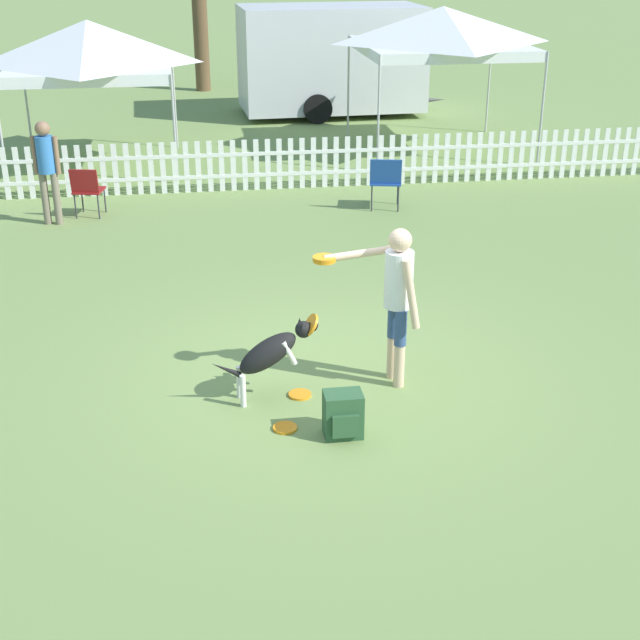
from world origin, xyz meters
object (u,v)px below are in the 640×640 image
Objects in this scene: canopy_tent_main at (89,48)px; handler_person at (395,289)px; folding_chair_center at (385,178)px; canopy_tent_secondary at (442,30)px; spectator_standing at (47,163)px; backpack_on_grass at (343,415)px; frisbee_near_handler at (285,428)px; frisbee_near_dog at (300,395)px; leaping_dog at (271,352)px; folding_chair_blue_left at (87,188)px; equipment_trailer at (331,58)px.

handler_person is at bearing -69.36° from canopy_tent_main.
canopy_tent_secondary reaches higher than folding_chair_center.
folding_chair_center is 6.27m from canopy_tent_main.
spectator_standing is (-0.44, -3.64, -1.25)m from canopy_tent_main.
backpack_on_grass is at bearing 128.39° from spectator_standing.
frisbee_near_handler is 0.07× the size of canopy_tent_main.
frisbee_near_dog is at bearing 82.28° from folding_chair_center.
frisbee_near_handler is at bearing 116.16° from handler_person.
canopy_tent_secondary is (1.97, 4.04, 1.87)m from folding_chair_center.
frisbee_near_dog is 0.14× the size of spectator_standing.
leaping_dog is 0.67× the size of spectator_standing.
canopy_tent_main is 6.81m from canopy_tent_secondary.
folding_chair_blue_left is 3.77m from canopy_tent_main.
handler_person is at bearing 33.47° from frisbee_near_handler.
canopy_tent_main is (-2.93, 10.54, 2.00)m from backpack_on_grass.
backpack_on_grass is 0.14× the size of canopy_tent_main.
handler_person is at bearing 136.60° from spectator_standing.
handler_person is at bearing -99.01° from equipment_trailer.
spectator_standing is (-0.52, -0.29, 0.48)m from folding_chair_blue_left.
canopy_tent_secondary is at bearing 67.75° from frisbee_near_dog.
frisbee_near_handler is 0.14× the size of spectator_standing.
frisbee_near_handler is 7.36m from spectator_standing.
spectator_standing is 10.09m from equipment_trailer.
spectator_standing reaches higher than backpack_on_grass.
handler_person is 10.30m from canopy_tent_main.
canopy_tent_secondary is at bearing -139.21° from folding_chair_blue_left.
handler_person is 1.39m from frisbee_near_dog.
canopy_tent_secondary is (4.15, 10.16, 2.37)m from frisbee_near_dog.
leaping_dog is 6.79m from folding_chair_blue_left.
folding_chair_blue_left is 0.25× the size of canopy_tent_secondary.
frisbee_near_handler is (0.06, -0.61, -0.49)m from leaping_dog.
backpack_on_grass is (0.51, -0.19, 0.20)m from frisbee_near_handler.
leaping_dog is at bearing 121.21° from folding_chair_blue_left.
canopy_tent_secondary reaches higher than spectator_standing.
handler_person is 1.52× the size of leaping_dog.
backpack_on_grass is 7.74m from folding_chair_blue_left.
canopy_tent_main reaches higher than folding_chair_blue_left.
frisbee_near_handler is 0.07× the size of canopy_tent_secondary.
folding_chair_blue_left is 0.27× the size of canopy_tent_main.
folding_chair_blue_left is 7.93m from canopy_tent_secondary.
leaping_dog is at bearing -76.33° from canopy_tent_main.
frisbee_near_dog is at bearing -102.68° from equipment_trailer.
spectator_standing is at bearing 116.06° from backpack_on_grass.
folding_chair_blue_left is (-3.52, 6.23, -0.53)m from handler_person.
spectator_standing reaches higher than frisbee_near_dog.
frisbee_near_handler is 10.86m from canopy_tent_main.
handler_person reaches higher than leaping_dog.
spectator_standing is at bearing 40.85° from folding_chair_blue_left.
folding_chair_blue_left reaches higher than backpack_on_grass.
canopy_tent_main reaches higher than folding_chair_center.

